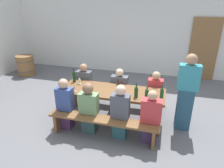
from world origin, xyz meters
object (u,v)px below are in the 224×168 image
at_px(wine_glass_1, 121,82).
at_px(seated_guest_near_2, 120,113).
at_px(seated_guest_near_1, 89,109).
at_px(standing_host, 186,94).
at_px(wine_bottle_1, 162,94).
at_px(seated_guest_far_2, 155,94).
at_px(tasting_table, 112,93).
at_px(wine_barrel, 26,65).
at_px(wine_glass_2, 75,87).
at_px(wooden_door, 203,50).
at_px(wine_glass_0, 79,79).
at_px(seated_guest_far_0, 85,86).
at_px(wine_bottle_2, 74,77).
at_px(seated_guest_near_0, 65,105).
at_px(wine_bottle_4, 118,89).
at_px(seated_guest_far_1, 119,91).
at_px(seated_guest_near_3, 150,119).
at_px(wine_bottle_0, 119,92).
at_px(bench_far, 119,93).
at_px(wine_bottle_3, 147,94).
at_px(wine_bottle_5, 136,92).
at_px(bench_near, 103,123).

distance_m(wine_glass_1, seated_guest_near_2, 0.88).
bearing_deg(seated_guest_near_1, standing_host, -71.04).
distance_m(wine_bottle_1, seated_guest_far_2, 0.80).
bearing_deg(tasting_table, wine_barrel, 151.51).
height_order(wine_glass_2, wine_barrel, wine_glass_2).
xyz_separation_m(wooden_door, seated_guest_near_2, (-1.96, -3.91, -0.51)).
bearing_deg(wooden_door, seated_guest_far_2, -116.09).
relative_size(tasting_table, wine_glass_0, 14.05).
bearing_deg(wine_glass_0, seated_guest_far_0, 97.88).
bearing_deg(tasting_table, wine_bottle_2, 166.21).
bearing_deg(seated_guest_far_2, seated_guest_near_2, -28.03).
xyz_separation_m(seated_guest_near_0, seated_guest_far_0, (-0.03, 1.11, -0.02)).
bearing_deg(wine_bottle_1, wine_bottle_2, 169.22).
height_order(wine_bottle_4, seated_guest_far_1, wine_bottle_4).
bearing_deg(wine_bottle_4, seated_guest_near_3, -28.51).
bearing_deg(seated_guest_far_2, seated_guest_near_1, -48.35).
relative_size(wine_bottle_0, seated_guest_near_1, 0.32).
bearing_deg(wine_glass_1, seated_guest_far_0, 163.83).
bearing_deg(wine_glass_2, standing_host, 9.05).
relative_size(seated_guest_near_0, seated_guest_far_2, 1.05).
height_order(bench_far, seated_guest_near_0, seated_guest_near_0).
distance_m(wine_bottle_0, wine_bottle_2, 1.39).
distance_m(wine_bottle_2, seated_guest_far_0, 0.48).
xyz_separation_m(wine_glass_0, seated_guest_far_1, (0.88, 0.40, -0.37)).
bearing_deg(wine_glass_1, seated_guest_near_3, -46.65).
distance_m(wine_glass_0, wine_glass_1, 1.00).
height_order(wine_bottle_2, wine_bottle_4, wine_bottle_2).
relative_size(wine_glass_0, seated_guest_near_2, 0.14).
height_order(seated_guest_near_2, seated_guest_far_2, seated_guest_near_2).
distance_m(wooden_door, wine_bottle_3, 3.90).
xyz_separation_m(seated_guest_near_2, seated_guest_far_2, (0.59, 1.11, -0.03)).
bearing_deg(bench_far, wine_bottle_5, -57.66).
xyz_separation_m(bench_far, wine_bottle_4, (0.17, -0.86, 0.51)).
distance_m(wine_bottle_4, wine_glass_1, 0.40).
bearing_deg(seated_guest_far_2, wine_bottle_5, -25.25).
height_order(wine_bottle_4, wine_glass_0, wine_bottle_4).
bearing_deg(wine_glass_0, seated_guest_near_1, -54.38).
height_order(wine_bottle_5, seated_guest_near_2, seated_guest_near_2).
distance_m(wine_bottle_1, wine_bottle_5, 0.51).
bearing_deg(bench_near, wine_bottle_1, 27.54).
bearing_deg(tasting_table, seated_guest_near_3, -31.34).
bearing_deg(wooden_door, wine_glass_1, -124.40).
relative_size(seated_guest_near_1, seated_guest_near_3, 1.01).
bearing_deg(wine_bottle_1, wine_bottle_5, -176.10).
height_order(seated_guest_near_1, standing_host, standing_host).
bearing_deg(seated_guest_near_1, tasting_table, -31.38).
distance_m(wine_glass_0, seated_guest_far_2, 1.83).
bearing_deg(bench_near, seated_guest_near_1, 156.03).
distance_m(wine_glass_0, seated_guest_near_0, 0.77).
bearing_deg(seated_guest_near_3, wine_bottle_5, 43.14).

